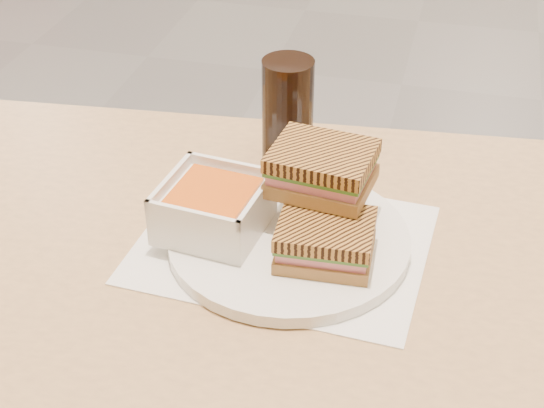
% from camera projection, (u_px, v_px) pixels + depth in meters
% --- Properties ---
extents(main_table, '(1.26, 0.81, 0.75)m').
position_uv_depth(main_table, '(232.00, 334.00, 1.02)').
color(main_table, tan).
rests_on(main_table, ground).
extents(tray_liner, '(0.36, 0.29, 0.00)m').
position_uv_depth(tray_liner, '(283.00, 244.00, 0.98)').
color(tray_liner, white).
rests_on(tray_liner, main_table).
extents(plate, '(0.29, 0.29, 0.02)m').
position_uv_depth(plate, '(289.00, 240.00, 0.97)').
color(plate, white).
rests_on(plate, tray_liner).
extents(soup_bowl, '(0.13, 0.13, 0.06)m').
position_uv_depth(soup_bowl, '(214.00, 209.00, 0.96)').
color(soup_bowl, white).
rests_on(soup_bowl, plate).
extents(panini_lower, '(0.11, 0.09, 0.05)m').
position_uv_depth(panini_lower, '(325.00, 240.00, 0.92)').
color(panini_lower, '#A16D3A').
rests_on(panini_lower, plate).
extents(panini_upper, '(0.13, 0.11, 0.05)m').
position_uv_depth(panini_upper, '(322.00, 168.00, 0.95)').
color(panini_upper, '#A16D3A').
rests_on(panini_upper, panini_lower).
extents(cola_glass, '(0.07, 0.07, 0.15)m').
position_uv_depth(cola_glass, '(288.00, 112.00, 1.10)').
color(cola_glass, black).
rests_on(cola_glass, main_table).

